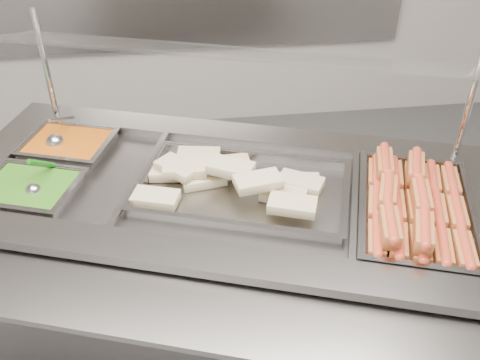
{
  "coord_description": "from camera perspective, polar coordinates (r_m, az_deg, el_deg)",
  "views": [
    {
      "loc": [
        -0.08,
        -1.1,
        2.0
      ],
      "look_at": [
        0.11,
        0.37,
        0.94
      ],
      "focal_mm": 40.0,
      "sensor_mm": 36.0,
      "label": 1
    }
  ],
  "objects": [
    {
      "name": "pan_wraps",
      "position": [
        1.85,
        0.31,
        -1.3
      ],
      "size": [
        0.79,
        0.61,
        0.07
      ],
      "color": "gray",
      "rests_on": "steam_counter"
    },
    {
      "name": "pan_beans",
      "position": [
        2.2,
        -17.71,
        2.97
      ],
      "size": [
        0.37,
        0.33,
        0.1
      ],
      "color": "gray",
      "rests_on": "steam_counter"
    },
    {
      "name": "pan_hotdogs",
      "position": [
        1.86,
        18.09,
        -3.71
      ],
      "size": [
        0.51,
        0.64,
        0.1
      ],
      "color": "gray",
      "rests_on": "steam_counter"
    },
    {
      "name": "sneeze_guard",
      "position": [
        1.85,
        -0.2,
        13.03
      ],
      "size": [
        1.69,
        0.82,
        0.45
      ],
      "color": "silver",
      "rests_on": "steam_counter"
    },
    {
      "name": "tray_rail",
      "position": [
        1.5,
        -6.0,
        -13.49
      ],
      "size": [
        1.82,
        0.92,
        0.05
      ],
      "color": "gray",
      "rests_on": "steam_counter"
    },
    {
      "name": "ladle",
      "position": [
        2.18,
        -19.06,
        3.93
      ],
      "size": [
        0.1,
        0.2,
        0.14
      ],
      "color": "silver",
      "rests_on": "pan_beans"
    },
    {
      "name": "pan_peas",
      "position": [
        1.99,
        -21.39,
        -1.59
      ],
      "size": [
        0.37,
        0.33,
        0.1
      ],
      "color": "gray",
      "rests_on": "steam_counter"
    },
    {
      "name": "serving_spoon",
      "position": [
        1.94,
        -21.0,
        -0.59
      ],
      "size": [
        0.09,
        0.17,
        0.15
      ],
      "color": "silver",
      "rests_on": "pan_peas"
    },
    {
      "name": "steam_counter",
      "position": [
        2.14,
        -1.36,
        -10.41
      ],
      "size": [
        2.09,
        1.42,
        0.92
      ],
      "color": "slate",
      "rests_on": "ground"
    },
    {
      "name": "tortilla_wraps",
      "position": [
        1.86,
        -1.57,
        0.5
      ],
      "size": [
        0.67,
        0.48,
        0.1
      ],
      "color": "tan",
      "rests_on": "pan_wraps"
    },
    {
      "name": "hotdogs_in_buns",
      "position": [
        1.83,
        17.92,
        -2.54
      ],
      "size": [
        0.46,
        0.59,
        0.12
      ],
      "color": "brown",
      "rests_on": "pan_hotdogs"
    }
  ]
}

